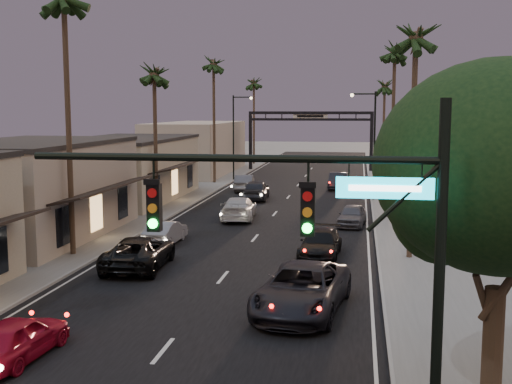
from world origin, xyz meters
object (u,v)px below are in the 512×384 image
(streetlight_right, at_px, (371,136))
(oncoming_red, at_px, (17,338))
(palm_ld, at_px, (214,60))
(palm_ra, at_px, (416,29))
(palm_rb, at_px, (395,47))
(streetlight_left, at_px, (236,130))
(palm_lc, at_px, (154,68))
(curbside_black, at_px, (320,244))
(oncoming_silver, at_px, (165,232))
(traffic_signal, at_px, (342,235))
(arch, at_px, (310,126))
(palm_rc, at_px, (385,82))
(palm_far, at_px, (254,80))
(oncoming_pickup, at_px, (139,252))
(curbside_near, at_px, (302,289))
(corner_tree, at_px, (505,176))

(streetlight_right, height_order, oncoming_red, streetlight_right)
(streetlight_right, height_order, palm_ld, palm_ld)
(palm_ra, height_order, oncoming_red, palm_ra)
(palm_rb, bearing_deg, streetlight_left, 137.95)
(palm_lc, xyz_separation_m, palm_rb, (17.20, 8.00, 1.95))
(streetlight_right, distance_m, curbside_black, 21.95)
(streetlight_left, relative_size, oncoming_silver, 2.20)
(palm_rb, distance_m, oncoming_silver, 25.60)
(traffic_signal, height_order, arch, traffic_signal)
(traffic_signal, relative_size, palm_rc, 0.70)
(traffic_signal, distance_m, palm_rc, 60.31)
(palm_lc, height_order, curbside_black, palm_lc)
(palm_ra, relative_size, oncoming_silver, 3.22)
(traffic_signal, bearing_deg, oncoming_red, 154.87)
(palm_far, distance_m, oncoming_pickup, 59.04)
(palm_far, bearing_deg, palm_ra, -72.62)
(palm_lc, xyz_separation_m, oncoming_pickup, (4.29, -15.93, -9.70))
(traffic_signal, bearing_deg, streetlight_right, 88.28)
(traffic_signal, relative_size, curbside_near, 1.35)
(oncoming_red, relative_size, oncoming_silver, 0.99)
(arch, distance_m, oncoming_silver, 44.95)
(corner_tree, distance_m, oncoming_red, 14.67)
(palm_far, bearing_deg, oncoming_silver, -86.10)
(palm_ra, xyz_separation_m, palm_far, (-16.90, 54.00, 0.00))
(traffic_signal, relative_size, streetlight_left, 0.95)
(curbside_near, distance_m, curbside_black, 9.09)
(arch, height_order, oncoming_red, arch)
(traffic_signal, distance_m, palm_ra, 21.19)
(streetlight_right, relative_size, oncoming_red, 2.23)
(oncoming_red, bearing_deg, palm_rc, -98.82)
(streetlight_right, bearing_deg, oncoming_silver, -120.94)
(oncoming_pickup, height_order, oncoming_silver, oncoming_pickup)
(corner_tree, relative_size, oncoming_red, 2.18)
(traffic_signal, bearing_deg, palm_rb, 85.84)
(palm_rb, height_order, palm_far, palm_rb)
(streetlight_right, distance_m, palm_rb, 7.35)
(streetlight_left, distance_m, curbside_black, 36.30)
(palm_lc, relative_size, palm_rc, 1.00)
(palm_far, bearing_deg, palm_rb, -63.57)
(palm_ld, bearing_deg, curbside_black, -67.88)
(traffic_signal, xyz_separation_m, arch, (-5.69, 66.00, 0.45))
(oncoming_pickup, bearing_deg, palm_rc, -109.61)
(arch, bearing_deg, curbside_near, -85.89)
(streetlight_left, bearing_deg, palm_ld, -119.25)
(corner_tree, height_order, oncoming_red, corner_tree)
(corner_tree, height_order, palm_ld, palm_ld)
(palm_lc, bearing_deg, curbside_near, -59.50)
(palm_far, bearing_deg, palm_rc, -39.64)
(palm_ld, bearing_deg, palm_rc, 27.62)
(oncoming_red, relative_size, oncoming_pickup, 0.73)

